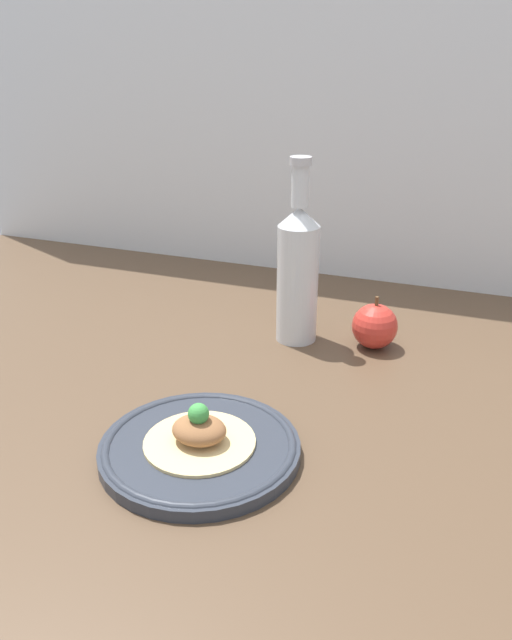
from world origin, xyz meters
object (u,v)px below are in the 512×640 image
object	(u,v)px
plate	(200,447)
cider_bottle	(298,271)
plated_food	(199,433)
apple	(375,326)

from	to	relation	value
plate	cider_bottle	xyz separation A→B (cm)	(0.80, 33.77, 10.55)
plate	plated_food	size ratio (longest dim) A/B	1.80
plated_food	apple	distance (cm)	37.48
plate	cider_bottle	world-z (taller)	cider_bottle
plate	cider_bottle	size ratio (longest dim) A/B	0.80
apple	plated_food	bearing A→B (deg)	-110.29
apple	plate	bearing A→B (deg)	-110.29
cider_bottle	apple	bearing A→B (deg)	6.45
apple	cider_bottle	bearing A→B (deg)	-173.55
plate	apple	bearing A→B (deg)	69.71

